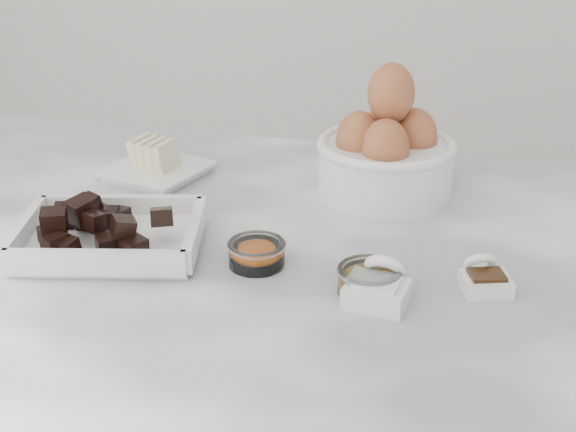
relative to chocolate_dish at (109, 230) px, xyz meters
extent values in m
cube|color=white|center=(0.18, 0.02, -0.04)|extent=(1.20, 0.80, 0.04)
cube|color=white|center=(0.00, 0.00, -0.02)|extent=(0.23, 0.19, 0.01)
cube|color=white|center=(-0.04, 0.22, -0.02)|extent=(0.14, 0.14, 0.01)
cube|color=white|center=(-0.04, 0.22, -0.01)|extent=(0.15, 0.15, 0.00)
cylinder|color=white|center=(0.26, 0.20, 0.00)|extent=(0.08, 0.08, 0.05)
cylinder|color=white|center=(0.26, 0.20, 0.02)|extent=(0.06, 0.06, 0.01)
cylinder|color=white|center=(0.28, 0.24, 0.01)|extent=(0.18, 0.18, 0.07)
torus|color=white|center=(0.28, 0.24, 0.05)|extent=(0.19, 0.19, 0.02)
ellipsoid|color=#A55A35|center=(0.32, 0.25, 0.05)|extent=(0.06, 0.06, 0.08)
ellipsoid|color=#A55A35|center=(0.25, 0.24, 0.05)|extent=(0.06, 0.06, 0.08)
ellipsoid|color=#A55A35|center=(0.29, 0.28, 0.05)|extent=(0.06, 0.06, 0.08)
ellipsoid|color=#A55A35|center=(0.28, 0.21, 0.05)|extent=(0.06, 0.06, 0.08)
ellipsoid|color=#A55A35|center=(0.29, 0.25, 0.11)|extent=(0.06, 0.06, 0.08)
cylinder|color=white|center=(0.31, -0.03, -0.01)|extent=(0.07, 0.07, 0.03)
torus|color=white|center=(0.31, -0.03, 0.00)|extent=(0.07, 0.07, 0.01)
cylinder|color=orange|center=(0.31, -0.03, -0.01)|extent=(0.05, 0.05, 0.01)
cylinder|color=white|center=(0.18, 0.00, -0.01)|extent=(0.06, 0.06, 0.03)
torus|color=white|center=(0.18, 0.00, 0.00)|extent=(0.07, 0.07, 0.01)
ellipsoid|color=orange|center=(0.18, 0.00, -0.01)|extent=(0.04, 0.04, 0.02)
cube|color=white|center=(0.43, 0.01, -0.01)|extent=(0.06, 0.05, 0.02)
cube|color=black|center=(0.43, 0.01, 0.00)|extent=(0.04, 0.04, 0.00)
torus|color=white|center=(0.42, 0.03, 0.00)|extent=(0.04, 0.04, 0.04)
cube|color=white|center=(0.32, -0.05, -0.01)|extent=(0.07, 0.06, 0.02)
cube|color=white|center=(0.32, -0.05, 0.00)|extent=(0.05, 0.04, 0.00)
torus|color=white|center=(0.32, -0.01, 0.00)|extent=(0.05, 0.04, 0.05)
camera|label=1|loc=(0.41, -0.75, 0.40)|focal=50.00mm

